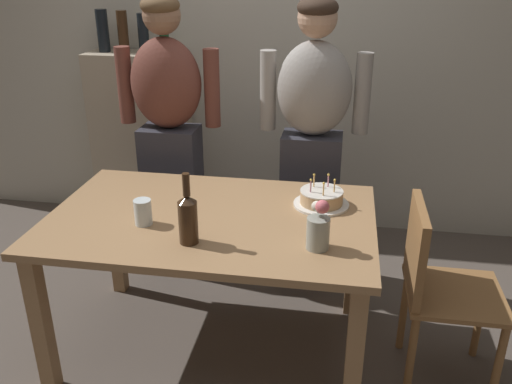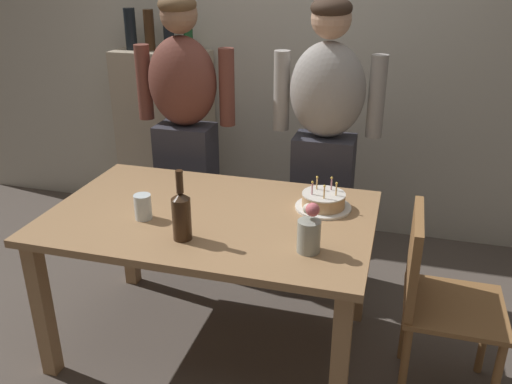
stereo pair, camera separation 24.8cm
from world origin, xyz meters
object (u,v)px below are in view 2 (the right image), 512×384
birthday_cake (323,201)px  flower_vase (309,231)px  water_glass_near (143,207)px  person_woman_cardigan (325,144)px  wine_bottle (181,214)px  dining_chair (434,292)px  person_man_bearded (185,133)px

birthday_cake → flower_vase: (0.01, -0.42, 0.05)m
water_glass_near → person_woman_cardigan: (0.68, 0.88, 0.08)m
wine_bottle → person_woman_cardigan: bearing=66.7°
water_glass_near → flower_vase: bearing=-6.7°
flower_vase → dining_chair: 0.63m
birthday_cake → person_man_bearded: (-0.93, 0.56, 0.10)m
water_glass_near → person_man_bearded: bearing=100.2°
flower_vase → person_woman_cardigan: bearing=95.6°
water_glass_near → wine_bottle: bearing=-28.0°
person_woman_cardigan → dining_chair: 1.06m
wine_bottle → birthday_cake: bearing=41.2°
person_man_bearded → birthday_cake: bearing=149.1°
flower_vase → birthday_cake: bearing=91.1°
person_man_bearded → person_woman_cardigan: 0.84m
birthday_cake → water_glass_near: birthday_cake is taller
birthday_cake → person_woman_cardigan: size_ratio=0.16×
water_glass_near → person_woman_cardigan: 1.12m
wine_bottle → dining_chair: (1.05, 0.22, -0.34)m
water_glass_near → person_man_bearded: size_ratio=0.07×
water_glass_near → dining_chair: 1.33m
wine_bottle → dining_chair: wine_bottle is taller
birthday_cake → dining_chair: birthday_cake is taller
flower_vase → dining_chair: (0.52, 0.18, -0.31)m
wine_bottle → flower_vase: 0.53m
birthday_cake → person_man_bearded: 1.09m
birthday_cake → wine_bottle: size_ratio=0.86×
flower_vase → dining_chair: size_ratio=0.25×
water_glass_near → person_man_bearded: (-0.16, 0.88, 0.08)m
water_glass_near → flower_vase: 0.78m
dining_chair → water_glass_near: bearing=94.0°
birthday_cake → wine_bottle: bearing=-138.8°
flower_vase → person_woman_cardigan: 0.98m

